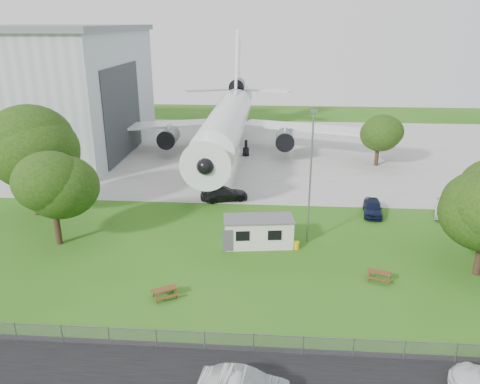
# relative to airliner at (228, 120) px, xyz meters

# --- Properties ---
(ground) EXTENTS (160.00, 160.00, 0.00)m
(ground) POSITION_rel_airliner_xyz_m (2.00, -35.86, -5.27)
(ground) COLOR #3F7820
(concrete_apron) EXTENTS (120.00, 46.00, 0.03)m
(concrete_apron) POSITION_rel_airliner_xyz_m (2.00, 2.14, -5.25)
(concrete_apron) COLOR #B7B7B2
(concrete_apron) RESTS_ON ground
(airliner) EXTENTS (46.36, 47.73, 17.69)m
(airliner) POSITION_rel_airliner_xyz_m (0.00, 0.00, 0.00)
(airliner) COLOR white
(airliner) RESTS_ON ground
(site_cabin) EXTENTS (6.90, 3.48, 2.62)m
(site_cabin) POSITION_rel_airliner_xyz_m (5.77, -30.69, -3.96)
(site_cabin) COLOR silver
(site_cabin) RESTS_ON ground
(picnic_west) EXTENTS (2.31, 2.20, 0.76)m
(picnic_west) POSITION_rel_airliner_xyz_m (-0.73, -39.87, -5.27)
(picnic_west) COLOR brown
(picnic_west) RESTS_ON ground
(picnic_east) EXTENTS (2.19, 2.00, 0.76)m
(picnic_east) POSITION_rel_airliner_xyz_m (15.37, -36.21, -5.27)
(picnic_east) COLOR brown
(picnic_east) RESTS_ON ground
(fence) EXTENTS (58.00, 0.04, 1.30)m
(fence) POSITION_rel_airliner_xyz_m (2.00, -45.36, -5.27)
(fence) COLOR gray
(fence) RESTS_ON ground
(lamp_mast) EXTENTS (0.16, 0.16, 12.00)m
(lamp_mast) POSITION_rel_airliner_xyz_m (10.20, -29.66, 0.73)
(lamp_mast) COLOR slate
(lamp_mast) RESTS_ON ground
(tree_west_big) EXTENTS (9.23, 9.23, 11.86)m
(tree_west_big) POSITION_rel_airliner_xyz_m (-17.61, -25.27, 1.96)
(tree_west_big) COLOR #382619
(tree_west_big) RESTS_ON ground
(tree_west_small) EXTENTS (7.06, 7.06, 9.05)m
(tree_west_small) POSITION_rel_airliner_xyz_m (-12.31, -31.80, 0.24)
(tree_west_small) COLOR #382619
(tree_west_small) RESTS_ON ground
(tree_far_apron) EXTENTS (5.92, 5.92, 7.74)m
(tree_far_apron) POSITION_rel_airliner_xyz_m (21.33, -4.65, -0.51)
(tree_far_apron) COLOR #382619
(tree_far_apron) RESTS_ON ground
(car_ne_hatch) EXTENTS (2.41, 4.77, 1.56)m
(car_ne_hatch) POSITION_rel_airliner_xyz_m (17.39, -22.79, -4.49)
(car_ne_hatch) COLOR black
(car_ne_hatch) RESTS_ON ground
(car_ne_sedan) EXTENTS (2.98, 4.89, 1.52)m
(car_ne_sedan) POSITION_rel_airliner_xyz_m (24.70, -22.44, -4.51)
(car_ne_sedan) COLOR #BABDC2
(car_ne_sedan) RESTS_ON ground
(car_apron_van) EXTENTS (5.76, 3.64, 1.55)m
(car_apron_van) POSITION_rel_airliner_xyz_m (1.48, -19.75, -4.49)
(car_apron_van) COLOR black
(car_apron_van) RESTS_ON ground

